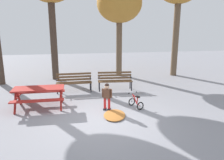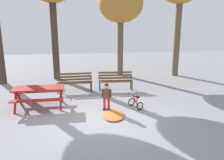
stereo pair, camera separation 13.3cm
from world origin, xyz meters
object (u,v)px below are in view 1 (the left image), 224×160
child_standing (107,95)px  kids_bicycle (136,103)px  park_bench_far_left (74,81)px  picnic_table (39,92)px  park_bench_left (115,79)px

child_standing → kids_bicycle: bearing=2.0°
kids_bicycle → park_bench_far_left: bearing=131.6°
picnic_table → kids_bicycle: size_ratio=2.87×
park_bench_far_left → kids_bicycle: park_bench_far_left is taller
picnic_table → park_bench_left: 3.68m
picnic_table → kids_bicycle: picnic_table is taller
park_bench_far_left → kids_bicycle: (2.22, -2.50, -0.31)m
park_bench_left → child_standing: child_standing is taller
park_bench_far_left → park_bench_left: (1.91, -0.02, 0.00)m
park_bench_left → child_standing: size_ratio=1.64×
picnic_table → child_standing: size_ratio=1.82×
picnic_table → park_bench_far_left: (1.27, 1.87, -0.08)m
child_standing → kids_bicycle: child_standing is taller
picnic_table → kids_bicycle: bearing=-10.3°
picnic_table → child_standing: bearing=-15.6°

